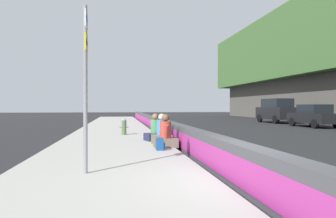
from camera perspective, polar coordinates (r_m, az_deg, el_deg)
ground_plane at (r=6.74m, az=12.92°, el=-13.09°), size 160.00×160.00×0.00m
sidewalk_strip at (r=6.29m, az=-10.86°, el=-13.43°), size 80.00×4.40×0.14m
jersey_barrier at (r=6.65m, az=12.90°, el=-9.54°), size 76.00×0.45×0.85m
route_sign_post at (r=7.39m, az=-13.90°, el=5.36°), size 0.44×0.09×3.60m
fire_hydrant at (r=16.99m, az=-7.52°, el=-2.86°), size 0.26×0.46×0.88m
seated_person_foreground at (r=11.82m, az=-0.42°, el=-4.74°), size 0.74×0.85×1.16m
seated_person_middle at (r=13.09m, az=-1.10°, el=-4.25°), size 0.77×0.88×1.15m
seated_person_rear at (r=14.03m, az=-2.20°, el=-3.95°), size 0.88×0.97×1.13m
backpack at (r=10.98m, az=-1.36°, el=-6.03°), size 0.32×0.28×0.40m
parked_car_fourth at (r=27.30m, az=23.64°, el=-1.05°), size 4.56×2.07×1.71m
parked_car_midline at (r=33.02m, az=18.03°, el=-0.22°), size 4.87×2.20×2.28m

